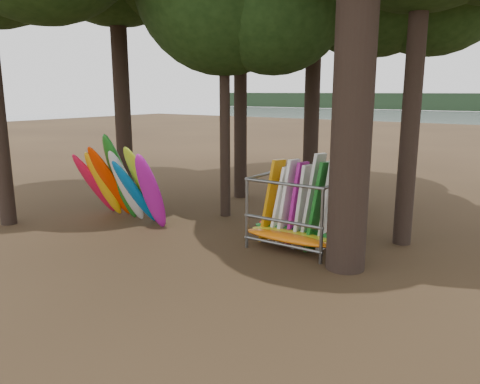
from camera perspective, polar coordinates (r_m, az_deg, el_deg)
The scene contains 3 objects.
ground at distance 13.64m, azimuth -5.89°, elevation -6.53°, with size 120.00×120.00×0.00m, color #47331E.
kayak_row at distance 16.08m, azimuth -14.11°, elevation 0.81°, with size 3.76×1.97×3.16m.
storage_rack at distance 13.23m, azimuth 6.86°, elevation -2.82°, with size 2.99×1.50×2.89m.
Camera 1 is at (8.46, -9.77, 4.35)m, focal length 35.00 mm.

